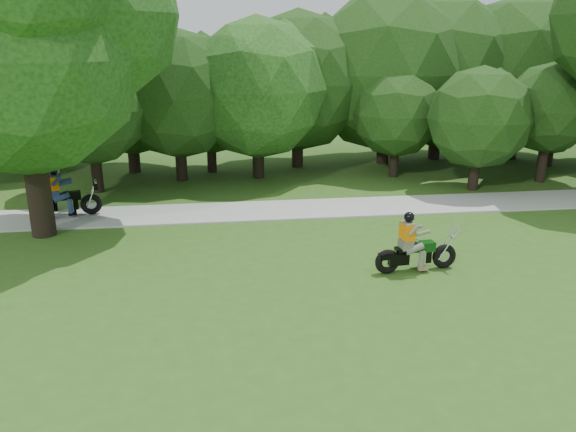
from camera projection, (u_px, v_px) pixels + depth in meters
name	position (u px, v px, depth m)	size (l,w,h in m)	color
ground	(483.00, 315.00, 11.74)	(100.00, 100.00, 0.00)	#355518
walkway	(376.00, 206.00, 19.29)	(60.00, 2.20, 0.06)	#A4A49F
tree_line	(356.00, 82.00, 24.51)	(40.28, 12.23, 7.72)	black
big_tree_west	(19.00, 30.00, 15.15)	(8.64, 6.56, 9.96)	black
chopper_motorcycle	(413.00, 250.00, 13.80)	(2.17, 0.64, 1.55)	black
touring_motorcycle	(61.00, 199.00, 17.84)	(2.17, 1.03, 1.68)	black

